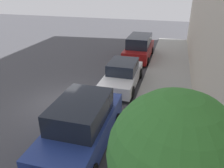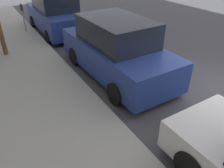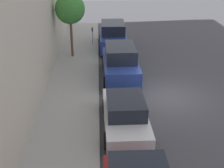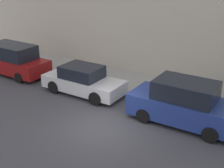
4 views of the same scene
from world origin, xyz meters
TOP-DOWN VIEW (x-y plane):
  - ground_plane at (0.00, 0.00)m, footprint 60.00×60.00m
  - sidewalk at (4.97, 0.00)m, footprint 2.94×32.00m
  - parked_suv_nearest at (2.38, -8.49)m, footprint 2.08×4.82m
  - parked_suv_second at (2.20, -2.74)m, footprint 2.08×4.83m
  - parking_meter_near at (3.95, -8.93)m, footprint 0.11×0.15m

SIDE VIEW (x-z plane):
  - ground_plane at x=0.00m, z-range 0.00..0.00m
  - sidewalk at x=4.97m, z-range 0.00..0.15m
  - parked_suv_second at x=2.20m, z-range -0.06..1.92m
  - parked_suv_nearest at x=2.38m, z-range -0.06..1.92m
  - parking_meter_near at x=3.95m, z-range 0.31..1.71m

